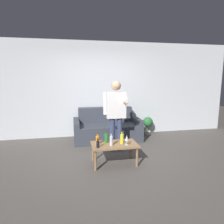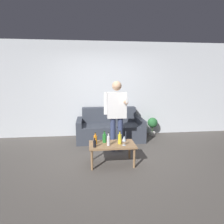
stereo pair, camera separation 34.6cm
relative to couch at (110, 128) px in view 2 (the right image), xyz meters
The scene contains 12 objects.
ground_plane 1.52m from the couch, 94.89° to the right, with size 16.00×16.00×0.00m, color #514C47.
wall_back 1.16m from the couch, 104.60° to the left, with size 8.00×0.06×2.70m.
couch is the anchor object (origin of this frame).
coffee_table 1.62m from the couch, 94.62° to the right, with size 0.90×0.54×0.41m.
bottle_orange 1.63m from the couch, 89.20° to the right, with size 0.07×0.07×0.26m.
bottle_green 1.83m from the couch, 105.04° to the right, with size 0.06×0.06×0.18m.
bottle_dark 1.53m from the couch, 100.15° to the right, with size 0.08×0.08×0.24m.
bottle_yellow 1.72m from the couch, 96.97° to the right, with size 0.06×0.06×0.26m.
bottle_red 1.63m from the couch, 106.16° to the right, with size 0.07×0.07×0.23m.
wine_glass_near 1.74m from the couch, 87.00° to the right, with size 0.07×0.07×0.19m.
person_standing_front 1.10m from the couch, 86.35° to the right, with size 0.51×0.42×1.62m.
potted_plant 1.32m from the couch, 10.98° to the left, with size 0.29×0.29×0.53m.
Camera 2 is at (-0.44, -3.83, 1.69)m, focal length 32.00 mm.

